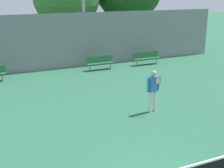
% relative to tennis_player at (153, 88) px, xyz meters
% --- Properties ---
extents(tennis_player, '(0.61, 0.44, 1.72)m').
position_rel_tennis_player_xyz_m(tennis_player, '(0.00, 0.00, 0.00)').
color(tennis_player, silver).
rests_on(tennis_player, ground_plane).
extents(bench_courtside_far, '(1.90, 0.40, 0.83)m').
position_rel_tennis_player_xyz_m(bench_courtside_far, '(4.10, 7.35, -0.48)').
color(bench_courtside_far, '#28663D').
rests_on(bench_courtside_far, ground_plane).
extents(bench_adjacent_court, '(1.74, 0.40, 0.83)m').
position_rel_tennis_player_xyz_m(bench_adjacent_court, '(0.78, 7.35, -0.48)').
color(bench_adjacent_court, '#28663D').
rests_on(bench_adjacent_court, ground_plane).
extents(back_fence, '(25.26, 0.06, 3.40)m').
position_rel_tennis_player_xyz_m(back_fence, '(-2.50, 8.61, 0.71)').
color(back_fence, gray).
rests_on(back_fence, ground_plane).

